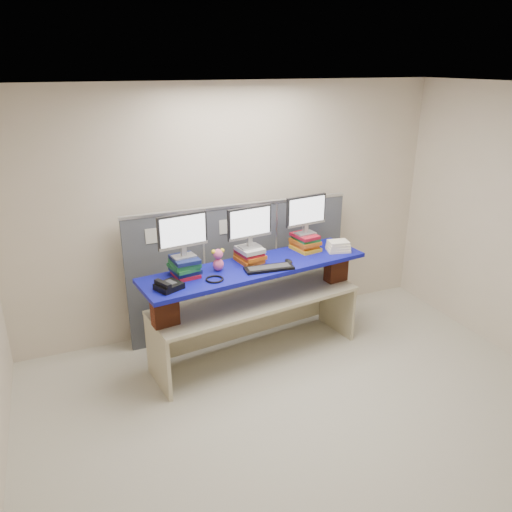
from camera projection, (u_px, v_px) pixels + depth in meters
name	position (u px, v px, depth m)	size (l,w,h in m)	color
room	(320.00, 275.00, 3.94)	(5.00, 4.00, 2.80)	beige
cubicle_partition	(241.00, 268.00, 5.70)	(2.60, 0.06, 1.53)	#3F424A
desk	(256.00, 310.00, 5.23)	(2.29, 0.94, 0.68)	#BEB391
brick_pier_left	(165.00, 309.00, 4.61)	(0.24, 0.13, 0.33)	maroon
brick_pier_right	(336.00, 267.00, 5.55)	(0.24, 0.13, 0.33)	maroon
blue_board	(256.00, 267.00, 5.05)	(2.37, 0.59, 0.04)	#0B0F8B
book_stack_left	(185.00, 266.00, 4.76)	(0.29, 0.33, 0.19)	maroon
book_stack_center	(250.00, 254.00, 5.11)	(0.29, 0.33, 0.16)	#C85B12
book_stack_right	(305.00, 242.00, 5.43)	(0.29, 0.34, 0.18)	gold
monitor_left	(183.00, 233.00, 4.64)	(0.49, 0.16, 0.42)	#9F9FA3
monitor_center	(250.00, 225.00, 4.99)	(0.49, 0.16, 0.42)	#9F9FA3
monitor_right	(306.00, 212.00, 5.31)	(0.49, 0.16, 0.42)	#9F9FA3
keyboard	(269.00, 268.00, 4.93)	(0.50, 0.21, 0.03)	black
mouse	(289.00, 261.00, 5.10)	(0.07, 0.12, 0.04)	black
desk_phone	(168.00, 286.00, 4.50)	(0.28, 0.27, 0.09)	black
headset	(215.00, 279.00, 4.70)	(0.17, 0.17, 0.02)	black
plush_toy	(218.00, 260.00, 4.87)	(0.13, 0.10, 0.23)	#E25687
binder_stack	(338.00, 246.00, 5.41)	(0.27, 0.24, 0.11)	white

